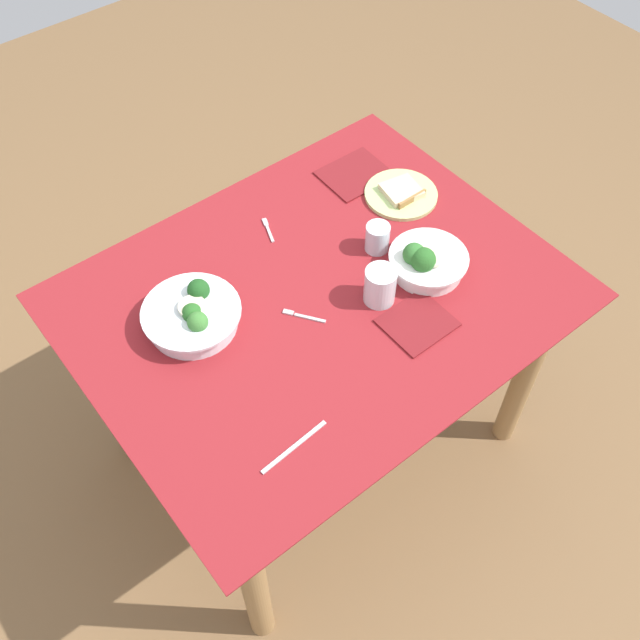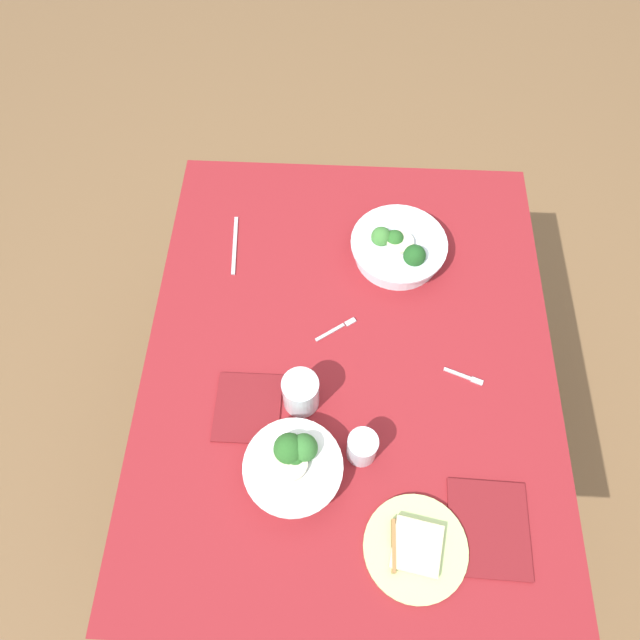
% 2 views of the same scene
% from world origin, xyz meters
% --- Properties ---
extents(ground_plane, '(6.00, 6.00, 0.00)m').
position_xyz_m(ground_plane, '(0.00, 0.00, 0.00)').
color(ground_plane, brown).
extents(dining_table, '(1.25, 0.99, 0.77)m').
position_xyz_m(dining_table, '(0.00, 0.00, 0.64)').
color(dining_table, maroon).
rests_on(dining_table, ground_plane).
extents(broccoli_bowl_far, '(0.25, 0.25, 0.10)m').
position_xyz_m(broccoli_bowl_far, '(-0.31, 0.12, 0.80)').
color(broccoli_bowl_far, white).
rests_on(broccoli_bowl_far, dining_table).
extents(broccoli_bowl_near, '(0.21, 0.21, 0.11)m').
position_xyz_m(broccoli_bowl_near, '(0.28, -0.11, 0.80)').
color(broccoli_bowl_near, white).
rests_on(broccoli_bowl_near, dining_table).
extents(bread_side_plate, '(0.22, 0.22, 0.03)m').
position_xyz_m(bread_side_plate, '(0.43, 0.14, 0.78)').
color(bread_side_plate, '#B7D684').
rests_on(bread_side_plate, dining_table).
extents(water_glass_center, '(0.07, 0.07, 0.08)m').
position_xyz_m(water_glass_center, '(0.23, 0.03, 0.81)').
color(water_glass_center, silver).
rests_on(water_glass_center, dining_table).
extents(water_glass_side, '(0.08, 0.08, 0.10)m').
position_xyz_m(water_glass_side, '(0.12, -0.11, 0.82)').
color(water_glass_side, silver).
rests_on(water_glass_side, dining_table).
extents(fork_by_far_bowl, '(0.04, 0.09, 0.00)m').
position_xyz_m(fork_by_far_bowl, '(0.04, 0.28, 0.77)').
color(fork_by_far_bowl, '#B7B7BC').
rests_on(fork_by_far_bowl, dining_table).
extents(fork_by_near_bowl, '(0.07, 0.10, 0.00)m').
position_xyz_m(fork_by_near_bowl, '(-0.08, -0.03, 0.77)').
color(fork_by_near_bowl, '#B7B7BC').
rests_on(fork_by_near_bowl, dining_table).
extents(table_knife_left, '(0.19, 0.02, 0.00)m').
position_xyz_m(table_knife_left, '(-0.32, -0.32, 0.77)').
color(table_knife_left, '#B7B7BC').
rests_on(table_knife_left, dining_table).
extents(napkin_folded_upper, '(0.17, 0.15, 0.01)m').
position_xyz_m(napkin_folded_upper, '(0.14, -0.23, 0.77)').
color(napkin_folded_upper, maroon).
rests_on(napkin_folded_upper, dining_table).
extents(napkin_folded_lower, '(0.20, 0.17, 0.01)m').
position_xyz_m(napkin_folded_lower, '(0.38, 0.30, 0.77)').
color(napkin_folded_lower, maroon).
rests_on(napkin_folded_lower, dining_table).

